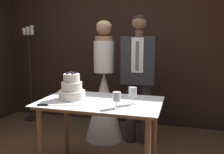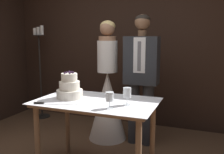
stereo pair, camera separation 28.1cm
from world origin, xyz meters
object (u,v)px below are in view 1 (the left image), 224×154
object	(u,v)px
wine_glass_middle	(117,97)
candle_stand	(30,72)
cake_table	(100,111)
groom	(139,73)
bride	(104,97)
cake_knife	(52,105)
tiered_cake	(72,89)
wine_glass_near	(133,93)

from	to	relation	value
wine_glass_middle	candle_stand	xyz separation A→B (m)	(-1.97, 1.57, -0.06)
cake_table	groom	bearing A→B (deg)	74.81
wine_glass_middle	bride	bearing A→B (deg)	113.29
groom	cake_knife	bearing A→B (deg)	-118.06
tiered_cake	cake_knife	distance (m)	0.32
cake_table	cake_knife	size ratio (longest dim) A/B	2.92
bride	groom	world-z (taller)	groom
cake_table	candle_stand	size ratio (longest dim) A/B	0.76
wine_glass_near	candle_stand	xyz separation A→B (m)	(-2.09, 1.40, -0.07)
groom	candle_stand	world-z (taller)	groom
groom	candle_stand	xyz separation A→B (m)	(-1.98, 0.46, -0.13)
tiered_cake	wine_glass_near	size ratio (longest dim) A/B	1.71
cake_table	groom	world-z (taller)	groom
cake_knife	groom	size ratio (longest dim) A/B	0.25
tiered_cake	bride	distance (m)	0.95
candle_stand	wine_glass_near	bearing A→B (deg)	-33.91
candle_stand	cake_table	bearing A→B (deg)	-38.14
wine_glass_middle	bride	distance (m)	1.24
wine_glass_near	groom	size ratio (longest dim) A/B	0.10
tiered_cake	cake_table	bearing A→B (deg)	0.11
groom	tiered_cake	bearing A→B (deg)	-121.93
cake_table	groom	xyz separation A→B (m)	(0.24, 0.90, 0.28)
cake_table	cake_knife	distance (m)	0.51
wine_glass_near	wine_glass_middle	xyz separation A→B (m)	(-0.12, -0.17, -0.01)
wine_glass_middle	bride	size ratio (longest dim) A/B	0.09
cake_table	tiered_cake	distance (m)	0.38
tiered_cake	groom	distance (m)	1.06
wine_glass_near	candle_stand	size ratio (longest dim) A/B	0.10
wine_glass_middle	cake_knife	bearing A→B (deg)	-171.84
cake_knife	groom	distance (m)	1.37
wine_glass_near	wine_glass_middle	world-z (taller)	wine_glass_near
groom	candle_stand	distance (m)	2.04
groom	candle_stand	bearing A→B (deg)	166.80
cake_knife	wine_glass_near	world-z (taller)	wine_glass_near
tiered_cake	bride	size ratio (longest dim) A/B	0.17
cake_knife	wine_glass_middle	size ratio (longest dim) A/B	2.78
tiered_cake	cake_knife	bearing A→B (deg)	-104.57
wine_glass_near	groom	bearing A→B (deg)	96.29
tiered_cake	bride	xyz separation A→B (m)	(0.07, 0.90, -0.29)
wine_glass_middle	groom	world-z (taller)	groom
cake_table	tiered_cake	size ratio (longest dim) A/B	4.29
groom	bride	bearing A→B (deg)	179.93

